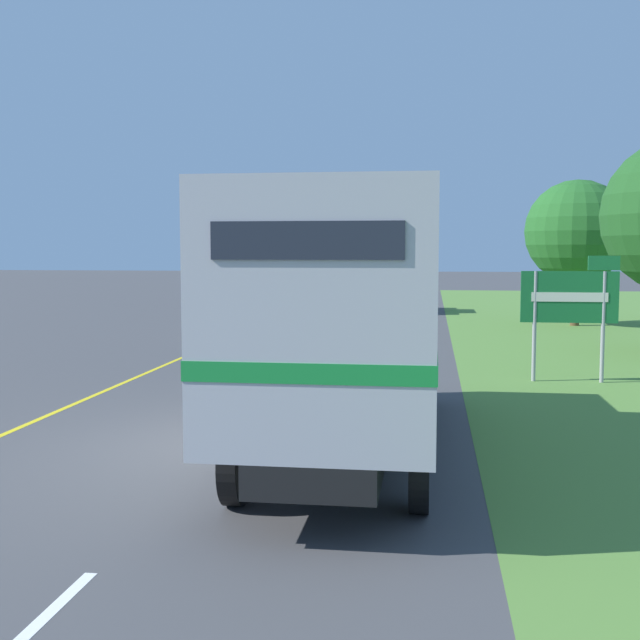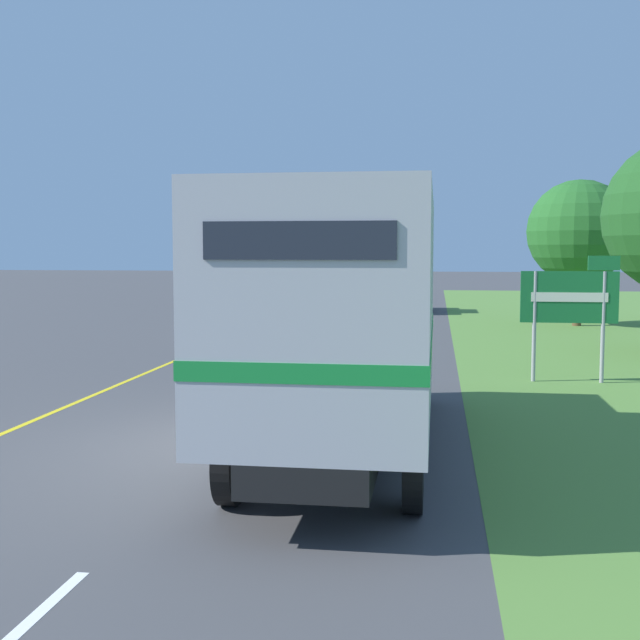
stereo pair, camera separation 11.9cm
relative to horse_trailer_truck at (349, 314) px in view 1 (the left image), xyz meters
name	(u,v)px [view 1 (the left image)]	position (x,y,z in m)	size (l,w,h in m)	color
ground_plane	(227,444)	(-1.88, 0.31, -2.03)	(200.00, 200.00, 0.00)	#444447
edge_line_yellow	(237,334)	(-5.58, 15.99, -2.03)	(0.12, 64.61, 0.01)	yellow
centre_dash_near	(233,438)	(-1.88, 0.68, -2.03)	(0.12, 2.60, 0.01)	white
centre_dash_mid_a	(301,374)	(-1.88, 7.28, -2.03)	(0.12, 2.60, 0.01)	white
centre_dash_mid_b	(335,342)	(-1.88, 13.88, -2.03)	(0.12, 2.60, 0.01)	white
centre_dash_far	(354,324)	(-1.88, 20.48, -2.03)	(0.12, 2.60, 0.01)	white
centre_dash_farthest	(367,311)	(-1.88, 27.08, -2.03)	(0.12, 2.60, 0.01)	white
horse_trailer_truck	(349,314)	(0.00, 0.00, 0.00)	(2.46, 8.50, 3.65)	black
lead_car_white	(291,306)	(-3.71, 16.35, -1.06)	(1.80, 4.19, 1.92)	black
lead_car_silver_ahead	(407,290)	(0.02, 27.30, -1.02)	(1.80, 4.54, 2.02)	black
lead_car_blue_ahead	(353,282)	(-3.69, 38.25, -1.07)	(1.80, 4.56, 1.91)	black
highway_sign	(571,301)	(4.24, 6.97, -0.21)	(2.11, 0.09, 2.81)	#9E9EA3
roadside_tree_mid	(577,232)	(6.71, 20.85, 1.61)	(3.98, 3.98, 5.65)	brown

